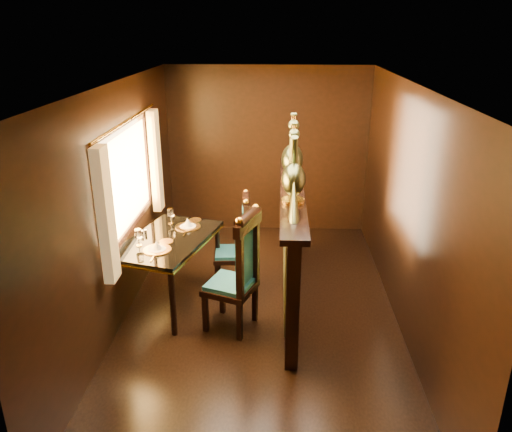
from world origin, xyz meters
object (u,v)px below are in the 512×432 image
at_px(peacock_right, 293,147).
at_px(chair_left, 241,269).
at_px(dining_table, 168,244).
at_px(peacock_left, 294,165).
at_px(chair_right, 240,239).

bearing_deg(peacock_right, chair_left, -119.29).
xyz_separation_m(dining_table, peacock_left, (1.38, -0.32, 1.02)).
bearing_deg(chair_left, dining_table, 168.62).
xyz_separation_m(chair_left, chair_right, (-0.08, 0.94, -0.08)).
bearing_deg(dining_table, peacock_left, 2.24).
height_order(chair_left, peacock_right, peacock_right).
distance_m(chair_left, peacock_right, 1.50).
xyz_separation_m(dining_table, peacock_right, (1.38, 0.39, 1.04)).
bearing_deg(peacock_left, chair_right, 129.27).
relative_size(chair_right, peacock_left, 1.54).
relative_size(dining_table, peacock_left, 1.96).
bearing_deg(peacock_right, chair_right, 178.50).
bearing_deg(chair_right, chair_left, -89.40).
height_order(chair_right, peacock_right, peacock_right).
relative_size(chair_left, peacock_right, 1.66).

